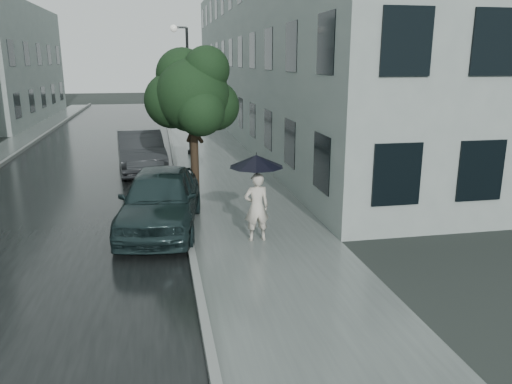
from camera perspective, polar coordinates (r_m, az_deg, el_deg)
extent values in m
plane|color=black|center=(10.27, 2.06, -9.34)|extent=(120.00, 120.00, 0.00)
cube|color=slate|center=(21.66, -4.48, 3.62)|extent=(3.50, 60.00, 0.01)
cube|color=slate|center=(21.53, -9.32, 3.59)|extent=(0.15, 60.00, 0.15)
cube|color=black|center=(21.73, -18.58, 2.92)|extent=(6.85, 60.00, 0.00)
cube|color=gray|center=(29.62, 4.07, 15.39)|extent=(7.00, 36.00, 9.00)
cube|color=black|center=(28.92, -2.85, 15.42)|extent=(0.08, 32.40, 7.20)
cube|color=black|center=(39.96, -23.51, 13.37)|extent=(0.08, 16.20, 6.40)
imported|color=beige|center=(11.82, 0.07, -1.72)|extent=(0.63, 0.43, 1.66)
cylinder|color=black|center=(11.63, 0.04, 0.94)|extent=(0.02, 0.02, 0.81)
cone|color=black|center=(11.51, 0.04, 3.57)|extent=(1.69, 1.69, 0.28)
cylinder|color=black|center=(11.48, 0.04, 4.35)|extent=(0.02, 0.02, 0.08)
cylinder|color=black|center=(11.74, 0.04, -1.11)|extent=(0.03, 0.03, 0.06)
cylinder|color=#332619|center=(15.04, -7.00, 3.20)|extent=(0.24, 0.24, 2.40)
sphere|color=#183217|center=(14.77, -7.25, 10.90)|extent=(2.13, 2.13, 2.13)
sphere|color=#183217|center=(15.10, -4.74, 9.79)|extent=(1.47, 1.47, 1.47)
sphere|color=#183217|center=(15.08, -9.54, 10.28)|extent=(1.64, 1.64, 1.64)
sphere|color=#183217|center=(14.24, -6.38, 9.10)|extent=(1.39, 1.39, 1.39)
sphere|color=#183217|center=(15.22, -8.40, 13.14)|extent=(1.56, 1.56, 1.56)
sphere|color=#183217|center=(14.61, -5.67, 13.79)|extent=(1.32, 1.32, 1.32)
cylinder|color=black|center=(22.93, -7.69, 11.17)|extent=(0.12, 0.12, 5.57)
cylinder|color=black|center=(23.25, -7.46, 4.56)|extent=(0.28, 0.28, 0.20)
cylinder|color=black|center=(22.91, -8.60, 18.11)|extent=(0.50, 0.10, 0.08)
sphere|color=silver|center=(22.88, -9.38, 17.96)|extent=(0.32, 0.32, 0.32)
imported|color=#192A2B|center=(12.87, -10.86, -0.80)|extent=(2.46, 4.84, 1.58)
imported|color=black|center=(19.88, -13.04, 4.54)|extent=(2.10, 4.83, 1.55)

